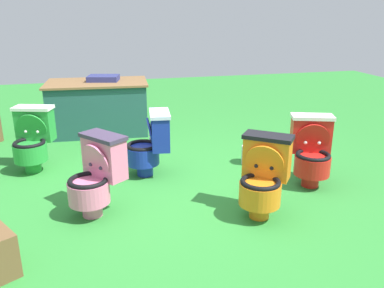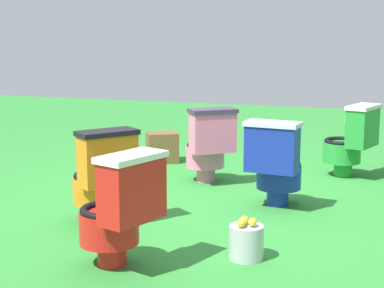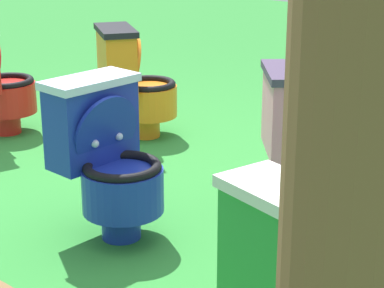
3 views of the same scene
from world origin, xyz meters
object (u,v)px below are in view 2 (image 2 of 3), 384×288
(toilet_green, at_px, (351,140))
(toilet_red, at_px, (119,209))
(lemon_bucket, at_px, (246,241))
(toilet_pink, at_px, (209,145))
(small_crate, at_px, (162,147))
(toilet_orange, at_px, (102,175))
(toilet_blue, at_px, (276,163))

(toilet_green, relative_size, toilet_red, 1.00)
(toilet_green, xyz_separation_m, lemon_bucket, (2.51, -0.44, -0.26))
(toilet_pink, xyz_separation_m, small_crate, (-0.75, -0.77, -0.21))
(toilet_orange, bearing_deg, toilet_blue, -15.81)
(small_crate, bearing_deg, toilet_blue, 48.53)
(toilet_pink, bearing_deg, toilet_orange, -142.66)
(toilet_green, distance_m, lemon_bucket, 2.56)
(toilet_green, bearing_deg, toilet_orange, 160.01)
(toilet_orange, relative_size, toilet_blue, 1.00)
(lemon_bucket, bearing_deg, small_crate, -148.31)
(toilet_green, bearing_deg, lemon_bucket, -172.36)
(lemon_bucket, bearing_deg, toilet_green, 170.07)
(small_crate, bearing_deg, lemon_bucket, 31.69)
(toilet_orange, bearing_deg, lemon_bucket, -69.54)
(toilet_green, height_order, toilet_red, same)
(toilet_green, height_order, toilet_blue, same)
(toilet_red, xyz_separation_m, small_crate, (-2.96, -0.89, -0.21))
(toilet_green, bearing_deg, small_crate, 105.92)
(lemon_bucket, bearing_deg, toilet_blue, -177.26)
(toilet_green, xyz_separation_m, toilet_blue, (1.29, -0.50, 0.00))
(toilet_orange, distance_m, toilet_green, 2.69)
(toilet_red, distance_m, small_crate, 3.10)
(small_crate, relative_size, lemon_bucket, 1.20)
(toilet_blue, xyz_separation_m, toilet_red, (1.61, -0.64, 0.00))
(toilet_blue, relative_size, small_crate, 2.19)
(lemon_bucket, bearing_deg, toilet_red, -60.37)
(toilet_green, height_order, lemon_bucket, toilet_green)
(toilet_red, xyz_separation_m, lemon_bucket, (-0.39, 0.69, -0.26))
(toilet_blue, bearing_deg, toilet_pink, 148.04)
(toilet_blue, relative_size, lemon_bucket, 2.63)
(toilet_pink, bearing_deg, toilet_red, -124.59)
(toilet_pink, distance_m, toilet_red, 2.22)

